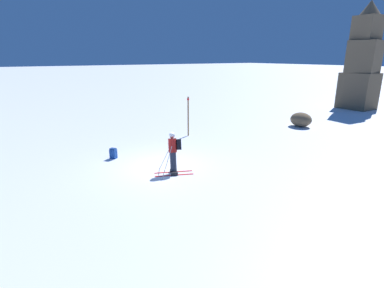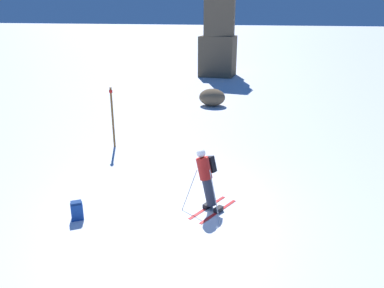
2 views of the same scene
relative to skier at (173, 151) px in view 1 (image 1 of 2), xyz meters
name	(u,v)px [view 1 (image 1 of 2)]	position (x,y,z in m)	size (l,w,h in m)	color
ground_plane	(162,166)	(-0.85, -0.13, -0.92)	(300.00, 300.00, 0.00)	white
skier	(173,151)	(0.00, 0.00, 0.00)	(1.33, 1.64, 1.69)	red
rock_pillar	(362,66)	(-4.37, 21.95, 2.94)	(2.78, 2.44, 9.22)	brown
spare_backpack	(113,153)	(-3.03, -1.55, -0.68)	(0.37, 0.35, 0.50)	#194293
exposed_boulder_0	(301,120)	(-2.47, 11.52, -0.44)	(1.49, 1.26, 0.97)	brown
trail_marker	(188,115)	(-4.63, 3.70, 0.37)	(0.13, 0.13, 2.38)	brown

